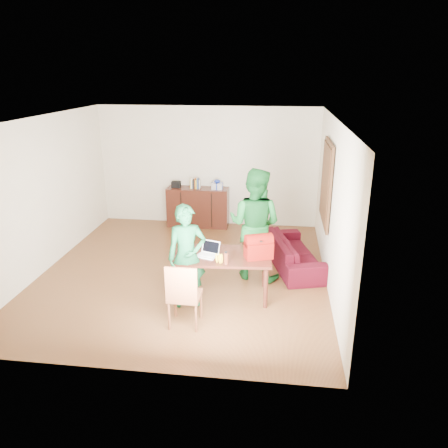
# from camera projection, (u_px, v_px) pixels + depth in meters

# --- Properties ---
(room) EXTENTS (5.20, 5.70, 2.90)m
(room) POSITION_uv_depth(u_px,v_px,m) (184.00, 200.00, 7.53)
(room) COLOR #472211
(room) RESTS_ON ground
(table) EXTENTS (1.57, 0.95, 0.71)m
(table) POSITION_uv_depth(u_px,v_px,m) (222.00, 260.00, 6.84)
(table) COLOR black
(table) RESTS_ON ground
(chair) EXTENTS (0.45, 0.43, 0.97)m
(chair) POSITION_uv_depth(u_px,v_px,m) (185.00, 307.00, 6.14)
(chair) COLOR brown
(chair) RESTS_ON ground
(person_near) EXTENTS (0.68, 0.55, 1.60)m
(person_near) POSITION_uv_depth(u_px,v_px,m) (187.00, 257.00, 6.52)
(person_near) COLOR #11502A
(person_near) RESTS_ON ground
(person_far) EXTENTS (1.12, 0.99, 1.93)m
(person_far) POSITION_uv_depth(u_px,v_px,m) (255.00, 224.00, 7.39)
(person_far) COLOR #135821
(person_far) RESTS_ON ground
(laptop) EXTENTS (0.35, 0.29, 0.21)m
(laptop) POSITION_uv_depth(u_px,v_px,m) (207.00, 254.00, 6.74)
(laptop) COLOR white
(laptop) RESTS_ON table
(bananas) EXTENTS (0.18, 0.15, 0.06)m
(bananas) POSITION_uv_depth(u_px,v_px,m) (219.00, 261.00, 6.51)
(bananas) COLOR gold
(bananas) RESTS_ON table
(bottle) EXTENTS (0.08, 0.08, 0.19)m
(bottle) POSITION_uv_depth(u_px,v_px,m) (226.00, 258.00, 6.47)
(bottle) COLOR #5E2615
(bottle) RESTS_ON table
(red_bag) EXTENTS (0.47, 0.37, 0.30)m
(red_bag) POSITION_uv_depth(u_px,v_px,m) (259.00, 248.00, 6.66)
(red_bag) COLOR #6A1007
(red_bag) RESTS_ON table
(sofa) EXTENTS (1.19, 1.98, 0.54)m
(sofa) POSITION_uv_depth(u_px,v_px,m) (294.00, 252.00, 8.03)
(sofa) COLOR #3C0715
(sofa) RESTS_ON ground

